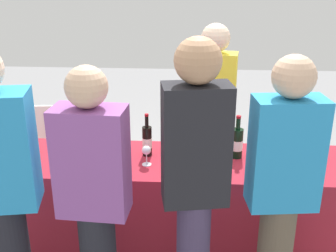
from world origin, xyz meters
The scene contains 20 objects.
tasting_table centered at (0.00, 0.00, 0.39)m, with size 2.59×0.64×0.78m, color maroon.
wine_bottle_0 centered at (-0.99, 0.08, 0.89)m, with size 0.07×0.07×0.31m.
wine_bottle_1 centered at (-0.42, 0.11, 0.90)m, with size 0.06×0.06×0.32m.
wine_bottle_2 centered at (-0.15, 0.07, 0.89)m, with size 0.07×0.07×0.31m.
wine_bottle_3 centered at (0.00, 0.11, 0.88)m, with size 0.07×0.07×0.29m.
wine_bottle_4 centered at (0.19, 0.12, 0.89)m, with size 0.07×0.07×0.31m.
wine_bottle_5 centered at (0.32, 0.09, 0.88)m, with size 0.07×0.07×0.29m.
wine_bottle_6 centered at (0.47, 0.07, 0.89)m, with size 0.08×0.08×0.31m.
wine_bottle_7 centered at (1.00, 0.13, 0.88)m, with size 0.08×0.08×0.29m.
wine_glass_0 centered at (-0.90, -0.17, 0.89)m, with size 0.07×0.07×0.15m.
wine_glass_1 centered at (-0.67, -0.09, 0.87)m, with size 0.06×0.06×0.13m.
wine_glass_2 centered at (-0.14, -0.09, 0.88)m, with size 0.06×0.06×0.14m.
wine_glass_3 centered at (0.56, -0.17, 0.88)m, with size 0.06×0.06×0.14m.
ice_bucket centered at (0.81, 0.00, 0.87)m, with size 0.22×0.22×0.19m, color silver.
server_pouring centered at (0.32, 0.55, 0.91)m, with size 0.36×0.23×1.64m.
guest_0 centered at (-0.85, -0.72, 0.91)m, with size 0.45×0.30×1.69m.
guest_1 centered at (-0.35, -0.69, 0.87)m, with size 0.38×0.23×1.59m.
guest_2 centered at (0.18, -0.65, 0.97)m, with size 0.37×0.24×1.73m.
guest_3 centered at (0.65, -0.58, 0.90)m, with size 0.38×0.24×1.64m.
menu_board centered at (-1.04, 0.86, 0.43)m, with size 0.62×0.03×0.87m, color white.
Camera 1 is at (0.16, -2.61, 2.03)m, focal length 44.79 mm.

